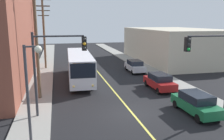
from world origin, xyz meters
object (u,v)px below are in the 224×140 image
(city_bus, at_px, (79,65))
(utility_pole_near, at_px, (36,30))
(parked_car_green, at_px, (196,103))
(street_lamp_left, at_px, (31,80))
(traffic_signal_left_corner, at_px, (57,58))
(traffic_signal_right_corner, at_px, (211,58))
(parked_car_silver, at_px, (135,66))
(utility_pole_mid, at_px, (44,29))
(utility_pole_far, at_px, (44,30))
(parked_car_red, at_px, (160,81))

(city_bus, bearing_deg, utility_pole_near, -123.38)
(parked_car_green, xyz_separation_m, street_lamp_left, (-11.44, -1.80, 2.90))
(street_lamp_left, bearing_deg, traffic_signal_left_corner, 69.36)
(traffic_signal_right_corner, bearing_deg, traffic_signal_left_corner, 168.56)
(parked_car_silver, xyz_separation_m, traffic_signal_right_corner, (0.44, -15.61, 3.46))
(parked_car_green, height_order, utility_pole_mid, utility_pole_mid)
(utility_pole_far, bearing_deg, parked_car_silver, -52.62)
(parked_car_red, relative_size, traffic_signal_right_corner, 0.74)
(utility_pole_far, height_order, traffic_signal_right_corner, utility_pole_far)
(utility_pole_near, bearing_deg, utility_pole_mid, 90.12)
(utility_pole_far, xyz_separation_m, traffic_signal_right_corner, (12.93, -31.96, -0.96))
(utility_pole_near, relative_size, street_lamp_left, 1.98)
(parked_car_silver, bearing_deg, street_lamp_left, -124.47)
(parked_car_silver, relative_size, traffic_signal_left_corner, 0.74)
(utility_pole_mid, bearing_deg, city_bus, -61.91)
(parked_car_red, relative_size, parked_car_silver, 1.00)
(utility_pole_near, relative_size, traffic_signal_right_corner, 1.81)
(parked_car_red, xyz_separation_m, traffic_signal_left_corner, (-10.12, -4.76, 3.46))
(parked_car_green, relative_size, utility_pole_mid, 0.43)
(parked_car_green, height_order, utility_pole_far, utility_pole_far)
(parked_car_silver, height_order, utility_pole_near, utility_pole_near)
(traffic_signal_left_corner, bearing_deg, utility_pole_far, 94.04)
(utility_pole_near, height_order, traffic_signal_right_corner, utility_pole_near)
(utility_pole_mid, distance_m, traffic_signal_right_corner, 24.11)
(city_bus, bearing_deg, traffic_signal_left_corner, -103.56)
(parked_car_red, xyz_separation_m, parked_car_silver, (0.27, 8.66, 0.00))
(parked_car_silver, distance_m, utility_pole_far, 21.04)
(utility_pole_near, distance_m, utility_pole_far, 25.56)
(parked_car_green, bearing_deg, parked_car_red, 89.25)
(city_bus, distance_m, utility_pole_mid, 9.75)
(parked_car_red, distance_m, parked_car_silver, 8.67)
(city_bus, height_order, traffic_signal_left_corner, traffic_signal_left_corner)
(traffic_signal_left_corner, bearing_deg, street_lamp_left, -110.64)
(parked_car_green, bearing_deg, utility_pole_mid, 119.84)
(utility_pole_far, bearing_deg, traffic_signal_right_corner, -67.98)
(traffic_signal_right_corner, bearing_deg, parked_car_silver, 91.61)
(traffic_signal_left_corner, height_order, street_lamp_left, traffic_signal_left_corner)
(parked_car_green, xyz_separation_m, utility_pole_far, (-12.13, 31.72, 4.42))
(parked_car_red, height_order, traffic_signal_left_corner, traffic_signal_left_corner)
(parked_car_red, bearing_deg, utility_pole_far, 116.04)
(parked_car_red, distance_m, utility_pole_mid, 18.68)
(utility_pole_mid, relative_size, utility_pole_far, 1.11)
(parked_car_silver, distance_m, street_lamp_left, 21.04)
(traffic_signal_left_corner, xyz_separation_m, traffic_signal_right_corner, (10.82, -2.19, 0.00))
(parked_car_silver, distance_m, utility_pole_mid, 13.93)
(parked_car_red, distance_m, utility_pole_far, 28.18)
(utility_pole_far, bearing_deg, traffic_signal_left_corner, -85.96)
(parked_car_red, height_order, traffic_signal_right_corner, traffic_signal_right_corner)
(utility_pole_far, distance_m, street_lamp_left, 33.57)
(city_bus, relative_size, traffic_signal_right_corner, 2.04)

